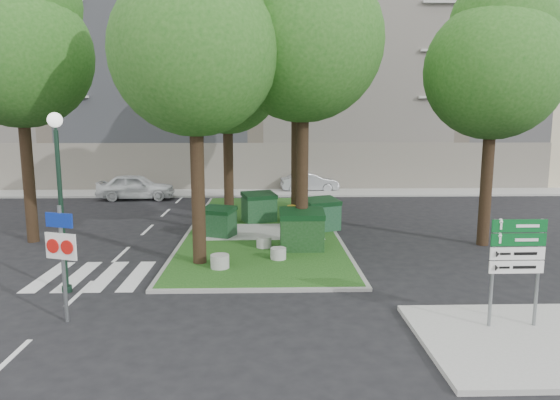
{
  "coord_description": "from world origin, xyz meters",
  "views": [
    {
      "loc": [
        0.69,
        -13.42,
        4.78
      ],
      "look_at": [
        1.17,
        3.65,
        2.0
      ],
      "focal_mm": 32.0,
      "sensor_mm": 36.0,
      "label": 1
    }
  ],
  "objects_px": {
    "tree_median_near_left": "(197,35)",
    "dumpster_d": "(321,214)",
    "tree_street_left": "(20,41)",
    "litter_bin": "(291,213)",
    "traffic_sign_pole": "(62,248)",
    "bollard_mid": "(278,253)",
    "car_silver": "(309,182)",
    "car_white": "(136,187)",
    "dumpster_a": "(218,222)",
    "bollard_left": "(220,261)",
    "tree_street_right": "(496,58)",
    "street_lamp": "(59,181)",
    "dumpster_b": "(259,207)",
    "dumpster_c": "(302,230)",
    "directional_sign": "(517,256)",
    "tree_median_far": "(298,46)",
    "tree_median_near_right": "(306,25)",
    "tree_median_mid": "(229,68)",
    "bollard_right": "(264,242)"
  },
  "relations": [
    {
      "from": "tree_street_left",
      "to": "car_white",
      "type": "relative_size",
      "value": 2.43
    },
    {
      "from": "tree_median_far",
      "to": "traffic_sign_pole",
      "type": "xyz_separation_m",
      "value": [
        -6.36,
        -14.06,
        -6.51
      ]
    },
    {
      "from": "dumpster_a",
      "to": "tree_median_mid",
      "type": "bearing_deg",
      "value": 106.3
    },
    {
      "from": "car_silver",
      "to": "dumpster_c",
      "type": "bearing_deg",
      "value": 168.4
    },
    {
      "from": "dumpster_a",
      "to": "bollard_left",
      "type": "relative_size",
      "value": 2.61
    },
    {
      "from": "dumpster_b",
      "to": "bollard_mid",
      "type": "xyz_separation_m",
      "value": [
        0.72,
        -6.32,
        -0.47
      ]
    },
    {
      "from": "dumpster_b",
      "to": "dumpster_d",
      "type": "xyz_separation_m",
      "value": [
        2.63,
        -1.91,
        0.01
      ]
    },
    {
      "from": "car_silver",
      "to": "bollard_mid",
      "type": "bearing_deg",
      "value": 165.85
    },
    {
      "from": "bollard_left",
      "to": "bollard_mid",
      "type": "distance_m",
      "value": 2.11
    },
    {
      "from": "tree_median_near_right",
      "to": "directional_sign",
      "type": "relative_size",
      "value": 4.63
    },
    {
      "from": "dumpster_d",
      "to": "car_white",
      "type": "xyz_separation_m",
      "value": [
        -10.11,
        9.18,
        -0.02
      ]
    },
    {
      "from": "dumpster_c",
      "to": "directional_sign",
      "type": "relative_size",
      "value": 0.65
    },
    {
      "from": "dumpster_c",
      "to": "bollard_mid",
      "type": "relative_size",
      "value": 3.02
    },
    {
      "from": "litter_bin",
      "to": "traffic_sign_pole",
      "type": "relative_size",
      "value": 0.25
    },
    {
      "from": "bollard_right",
      "to": "directional_sign",
      "type": "relative_size",
      "value": 0.22
    },
    {
      "from": "dumpster_a",
      "to": "tree_median_near_right",
      "type": "bearing_deg",
      "value": -4.58
    },
    {
      "from": "litter_bin",
      "to": "traffic_sign_pole",
      "type": "bearing_deg",
      "value": -117.65
    },
    {
      "from": "bollard_mid",
      "to": "litter_bin",
      "type": "xyz_separation_m",
      "value": [
        0.77,
        6.49,
        0.16
      ]
    },
    {
      "from": "bollard_right",
      "to": "car_silver",
      "type": "xyz_separation_m",
      "value": [
        2.98,
        14.99,
        0.31
      ]
    },
    {
      "from": "bollard_mid",
      "to": "directional_sign",
      "type": "relative_size",
      "value": 0.21
    },
    {
      "from": "tree_median_near_right",
      "to": "street_lamp",
      "type": "distance_m",
      "value": 9.61
    },
    {
      "from": "litter_bin",
      "to": "street_lamp",
      "type": "height_order",
      "value": "street_lamp"
    },
    {
      "from": "tree_street_right",
      "to": "car_silver",
      "type": "relative_size",
      "value": 2.64
    },
    {
      "from": "car_silver",
      "to": "traffic_sign_pole",
      "type": "bearing_deg",
      "value": 154.72
    },
    {
      "from": "tree_median_near_left",
      "to": "dumpster_d",
      "type": "xyz_separation_m",
      "value": [
        4.41,
        4.69,
        -6.53
      ]
    },
    {
      "from": "litter_bin",
      "to": "tree_street_right",
      "type": "bearing_deg",
      "value": -30.6
    },
    {
      "from": "tree_median_mid",
      "to": "bollard_left",
      "type": "bearing_deg",
      "value": -88.98
    },
    {
      "from": "tree_street_right",
      "to": "car_white",
      "type": "height_order",
      "value": "tree_street_right"
    },
    {
      "from": "tree_street_left",
      "to": "dumpster_d",
      "type": "distance_m",
      "value": 13.37
    },
    {
      "from": "dumpster_c",
      "to": "traffic_sign_pole",
      "type": "xyz_separation_m",
      "value": [
        -6.04,
        -6.1,
        0.97
      ]
    },
    {
      "from": "bollard_left",
      "to": "litter_bin",
      "type": "height_order",
      "value": "litter_bin"
    },
    {
      "from": "tree_median_near_left",
      "to": "tree_street_right",
      "type": "distance_m",
      "value": 10.8
    },
    {
      "from": "tree_median_far",
      "to": "litter_bin",
      "type": "height_order",
      "value": "tree_median_far"
    },
    {
      "from": "tree_street_right",
      "to": "street_lamp",
      "type": "bearing_deg",
      "value": -160.46
    },
    {
      "from": "bollard_left",
      "to": "traffic_sign_pole",
      "type": "relative_size",
      "value": 0.21
    },
    {
      "from": "litter_bin",
      "to": "dumpster_a",
      "type": "bearing_deg",
      "value": -135.49
    },
    {
      "from": "litter_bin",
      "to": "traffic_sign_pole",
      "type": "xyz_separation_m",
      "value": [
        -5.94,
        -11.33,
        1.34
      ]
    },
    {
      "from": "bollard_mid",
      "to": "car_silver",
      "type": "height_order",
      "value": "car_silver"
    },
    {
      "from": "tree_street_right",
      "to": "directional_sign",
      "type": "relative_size",
      "value": 4.06
    },
    {
      "from": "dumpster_b",
      "to": "bollard_left",
      "type": "distance_m",
      "value": 7.39
    },
    {
      "from": "tree_median_far",
      "to": "dumpster_c",
      "type": "xyz_separation_m",
      "value": [
        -0.32,
        -7.96,
        -7.49
      ]
    },
    {
      "from": "litter_bin",
      "to": "car_white",
      "type": "distance_m",
      "value": 11.45
    },
    {
      "from": "tree_median_near_right",
      "to": "car_white",
      "type": "bearing_deg",
      "value": 127.78
    },
    {
      "from": "dumpster_b",
      "to": "car_white",
      "type": "distance_m",
      "value": 10.43
    },
    {
      "from": "dumpster_a",
      "to": "litter_bin",
      "type": "bearing_deg",
      "value": 67.45
    },
    {
      "from": "street_lamp",
      "to": "traffic_sign_pole",
      "type": "xyz_separation_m",
      "value": [
        0.82,
        -2.1,
        -1.31
      ]
    },
    {
      "from": "litter_bin",
      "to": "directional_sign",
      "type": "height_order",
      "value": "directional_sign"
    },
    {
      "from": "bollard_left",
      "to": "tree_street_left",
      "type": "bearing_deg",
      "value": 151.25
    },
    {
      "from": "traffic_sign_pole",
      "to": "dumpster_b",
      "type": "bearing_deg",
      "value": 87.96
    },
    {
      "from": "litter_bin",
      "to": "car_white",
      "type": "height_order",
      "value": "car_white"
    }
  ]
}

